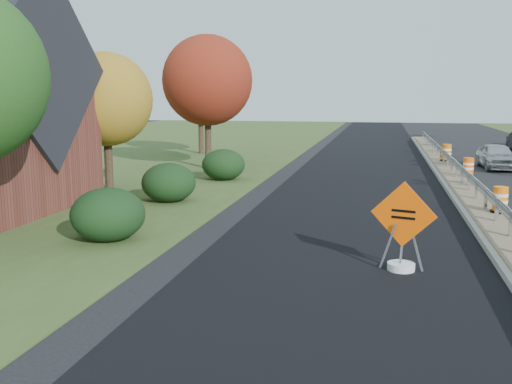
% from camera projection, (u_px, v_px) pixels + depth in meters
% --- Properties ---
extents(ground, '(140.00, 140.00, 0.00)m').
position_uv_depth(ground, '(485.00, 215.00, 19.58)').
color(ground, black).
rests_on(ground, ground).
extents(grass_verge_near, '(30.00, 120.00, 0.03)m').
position_uv_depth(grass_verge_near, '(34.00, 164.00, 34.31)').
color(grass_verge_near, '#3A4F22').
rests_on(grass_verge_near, ground).
extents(milled_overlay, '(7.20, 120.00, 0.01)m').
position_uv_depth(milled_overlay, '(364.00, 173.00, 30.15)').
color(milled_overlay, black).
rests_on(milled_overlay, ground).
extents(median, '(1.60, 55.00, 0.23)m').
position_uv_depth(median, '(456.00, 179.00, 27.27)').
color(median, gray).
rests_on(median, ground).
extents(guardrail, '(0.10, 46.15, 0.72)m').
position_uv_depth(guardrail, '(454.00, 164.00, 28.13)').
color(guardrail, silver).
rests_on(guardrail, median).
extents(hedge_south, '(2.09, 2.09, 1.52)m').
position_uv_depth(hedge_south, '(108.00, 214.00, 16.02)').
color(hedge_south, black).
rests_on(hedge_south, ground).
extents(hedge_mid, '(2.09, 2.09, 1.52)m').
position_uv_depth(hedge_mid, '(169.00, 182.00, 21.90)').
color(hedge_mid, black).
rests_on(hedge_mid, ground).
extents(hedge_north, '(2.09, 2.09, 1.52)m').
position_uv_depth(hedge_north, '(223.00, 165.00, 27.57)').
color(hedge_north, black).
rests_on(hedge_north, ground).
extents(tree_near_yellow, '(3.96, 3.96, 5.88)m').
position_uv_depth(tree_near_yellow, '(106.00, 100.00, 24.05)').
color(tree_near_yellow, '#473523').
rests_on(tree_near_yellow, ground).
extents(tree_near_red, '(4.95, 4.95, 7.35)m').
position_uv_depth(tree_near_red, '(207.00, 81.00, 31.17)').
color(tree_near_red, '#473523').
rests_on(tree_near_red, ground).
extents(tree_near_back, '(4.29, 4.29, 6.37)m').
position_uv_depth(tree_near_back, '(200.00, 93.00, 39.61)').
color(tree_near_back, '#473523').
rests_on(tree_near_back, ground).
extents(caution_sign, '(1.48, 0.64, 2.12)m').
position_uv_depth(caution_sign, '(402.00, 248.00, 13.28)').
color(caution_sign, white).
rests_on(caution_sign, ground).
extents(barrel_median_near, '(0.59, 0.59, 0.87)m').
position_uv_depth(barrel_median_near, '(500.00, 200.00, 18.80)').
color(barrel_median_near, black).
rests_on(barrel_median_near, median).
extents(barrel_median_mid, '(0.61, 0.61, 0.89)m').
position_uv_depth(barrel_median_mid, '(468.00, 167.00, 27.28)').
color(barrel_median_mid, black).
rests_on(barrel_median_mid, median).
extents(barrel_median_far, '(0.68, 0.68, 1.00)m').
position_uv_depth(barrel_median_far, '(446.00, 153.00, 33.70)').
color(barrel_median_far, black).
rests_on(barrel_median_far, median).
extents(car_silver, '(1.87, 4.25, 1.42)m').
position_uv_depth(car_silver, '(497.00, 156.00, 31.87)').
color(car_silver, '#B9B8BD').
rests_on(car_silver, ground).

